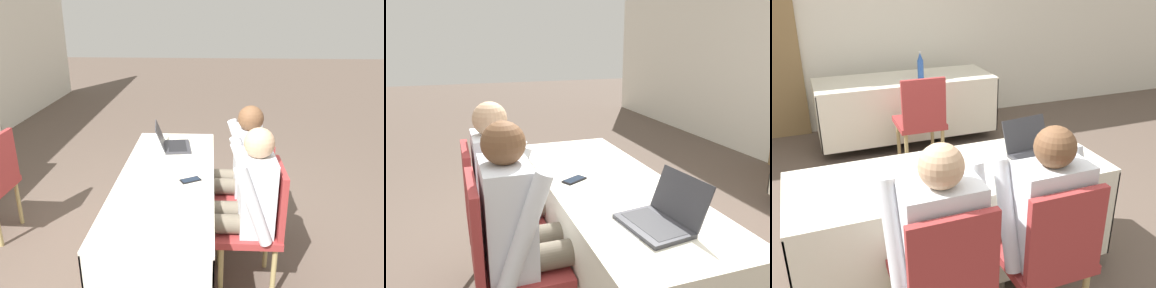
% 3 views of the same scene
% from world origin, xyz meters
% --- Properties ---
extents(ground_plane, '(24.00, 24.00, 0.00)m').
position_xyz_m(ground_plane, '(0.00, 0.00, 0.00)').
color(ground_plane, brown).
extents(conference_table_near, '(1.91, 0.70, 0.72)m').
position_xyz_m(conference_table_near, '(0.00, 0.00, 0.54)').
color(conference_table_near, silver).
rests_on(conference_table_near, ground_plane).
extents(laptop, '(0.36, 0.34, 0.22)m').
position_xyz_m(laptop, '(0.56, 0.01, 0.76)').
color(laptop, '#333338').
rests_on(laptop, conference_table_near).
extents(cell_phone, '(0.13, 0.16, 0.01)m').
position_xyz_m(cell_phone, '(-0.09, -0.18, 0.73)').
color(cell_phone, black).
rests_on(cell_phone, conference_table_near).
extents(paper_beside_laptop, '(0.27, 0.33, 0.00)m').
position_xyz_m(paper_beside_laptop, '(0.54, -0.14, 0.72)').
color(paper_beside_laptop, white).
rests_on(paper_beside_laptop, conference_table_near).
extents(paper_centre_table, '(0.29, 0.34, 0.00)m').
position_xyz_m(paper_centre_table, '(-0.73, -0.13, 0.72)').
color(paper_centre_table, white).
rests_on(paper_centre_table, conference_table_near).
extents(chair_near_left, '(0.44, 0.44, 0.93)m').
position_xyz_m(chair_near_left, '(-0.27, -0.66, 0.52)').
color(chair_near_left, tan).
rests_on(chair_near_left, ground_plane).
extents(chair_near_right, '(0.44, 0.44, 0.93)m').
position_xyz_m(chair_near_right, '(0.27, -0.66, 0.52)').
color(chair_near_right, tan).
rests_on(chair_near_right, ground_plane).
extents(person_checkered_shirt, '(0.50, 0.52, 1.19)m').
position_xyz_m(person_checkered_shirt, '(-0.27, -0.55, 0.68)').
color(person_checkered_shirt, '#665B4C').
rests_on(person_checkered_shirt, ground_plane).
extents(person_white_shirt, '(0.50, 0.52, 1.19)m').
position_xyz_m(person_white_shirt, '(0.27, -0.55, 0.68)').
color(person_white_shirt, '#665B4C').
rests_on(person_white_shirt, ground_plane).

